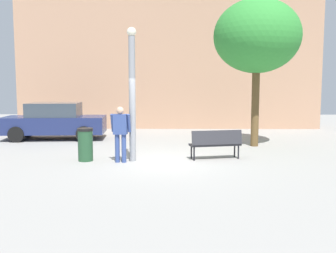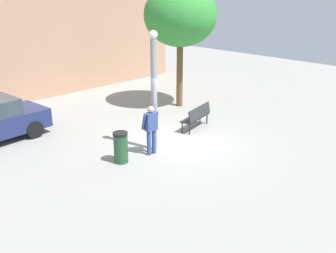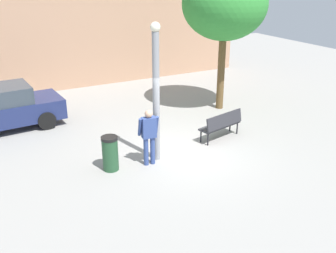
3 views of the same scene
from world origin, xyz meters
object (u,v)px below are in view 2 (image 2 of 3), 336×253
at_px(trash_bin, 121,147).
at_px(lamppost, 154,89).
at_px(plaza_tree, 180,16).
at_px(park_bench, 197,115).
at_px(person_by_lamppost, 151,127).

bearing_deg(trash_bin, lamppost, -0.42).
bearing_deg(plaza_tree, park_bench, -123.92).
bearing_deg(park_bench, trash_bin, -175.75).
height_order(person_by_lamppost, plaza_tree, plaza_tree).
distance_m(person_by_lamppost, plaza_tree, 6.39).
height_order(lamppost, plaza_tree, plaza_tree).
bearing_deg(plaza_tree, lamppost, -145.96).
bearing_deg(park_bench, person_by_lamppost, -169.97).
relative_size(lamppost, park_bench, 2.40).
distance_m(lamppost, plaza_tree, 5.54).
distance_m(person_by_lamppost, trash_bin, 1.22).
bearing_deg(park_bench, lamppost, -173.12).
relative_size(park_bench, plaza_tree, 0.31).
relative_size(lamppost, plaza_tree, 0.73).
bearing_deg(person_by_lamppost, trash_bin, 168.99).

